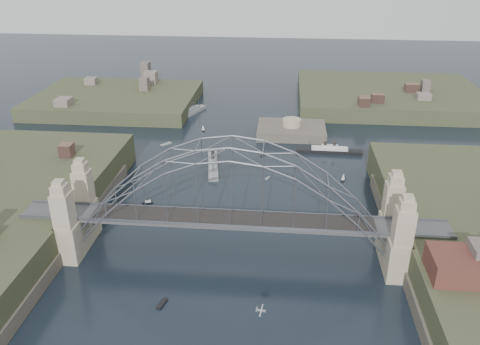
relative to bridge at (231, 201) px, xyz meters
The scene contains 17 objects.
ground 12.32m from the bridge, ahead, with size 500.00×500.00×0.00m, color black.
bridge is the anchor object (origin of this frame).
headland_nw 110.41m from the bridge, 120.07° to the left, with size 60.00×45.00×9.00m, color #3A3F26.
headland_ne 121.38m from the bridge, 65.56° to the left, with size 70.00×55.00×9.50m, color #3A3F26.
fort_island 72.14m from the bridge, 80.27° to the left, with size 22.00×16.00×9.40m.
naval_cruiser_near 45.12m from the bridge, 103.20° to the left, with size 5.63×19.73×5.87m.
naval_cruiser_far 92.22m from the bridge, 105.40° to the left, with size 7.95×15.94×5.48m.
ocean_liner 61.33m from the bridge, 67.15° to the left, with size 19.48×2.95×4.77m.
aeroplane 24.89m from the bridge, 73.07° to the right, with size 1.55×2.87×0.42m.
small_boat_a 32.23m from the bridge, 139.19° to the left, with size 2.65×1.76×1.43m.
small_boat_b 38.40m from the bridge, 80.89° to the left, with size 1.43×1.98×0.45m.
small_boat_c 22.87m from the bridge, 122.80° to the right, with size 1.58×2.91×0.45m.
small_boat_d 46.41m from the bridge, 55.07° to the left, with size 1.54×2.34×2.38m.
small_boat_e 64.63m from the bridge, 115.17° to the left, with size 3.35×3.65×0.45m.
small_boat_f 52.86m from the bridge, 86.00° to the left, with size 1.26×1.46×0.45m.
small_boat_h 74.00m from the bridge, 103.81° to the left, with size 1.47×2.32×2.38m.
small_boat_i 31.48m from the bridge, 22.47° to the left, with size 2.62×1.63×0.45m.
Camera 1 is at (9.53, -82.87, 57.54)m, focal length 36.91 mm.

